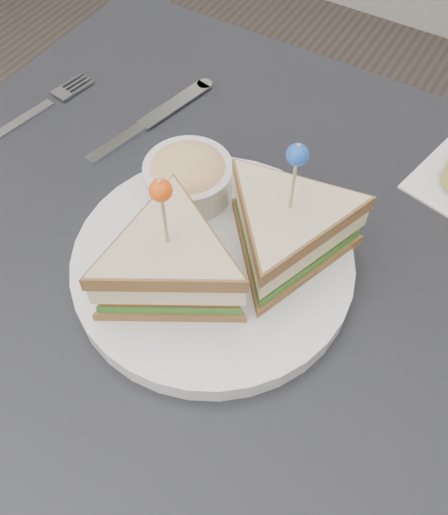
# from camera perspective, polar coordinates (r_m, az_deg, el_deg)

# --- Properties ---
(ground_plane) EXTENTS (3.50, 3.50, 0.00)m
(ground_plane) POSITION_cam_1_polar(r_m,az_deg,el_deg) (1.26, -0.67, -21.73)
(ground_plane) COLOR #3F3833
(table) EXTENTS (0.80, 0.80, 0.75)m
(table) POSITION_cam_1_polar(r_m,az_deg,el_deg) (0.63, -1.26, -6.94)
(table) COLOR black
(table) RESTS_ON ground
(plate_meal) EXTENTS (0.31, 0.29, 0.16)m
(plate_meal) POSITION_cam_1_polar(r_m,az_deg,el_deg) (0.54, -0.30, 1.44)
(plate_meal) COLOR silver
(plate_meal) RESTS_ON table
(cutlery_fork) EXTENTS (0.05, 0.18, 0.01)m
(cutlery_fork) POSITION_cam_1_polar(r_m,az_deg,el_deg) (0.77, -17.83, 13.93)
(cutlery_fork) COLOR silver
(cutlery_fork) RESTS_ON table
(cutlery_knife) EXTENTS (0.06, 0.20, 0.01)m
(cutlery_knife) POSITION_cam_1_polar(r_m,az_deg,el_deg) (0.72, -7.61, 13.16)
(cutlery_knife) COLOR silver
(cutlery_knife) RESTS_ON table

